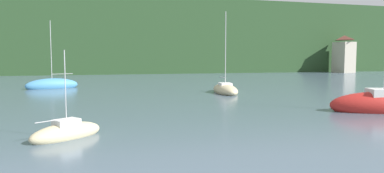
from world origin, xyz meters
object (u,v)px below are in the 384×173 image
at_px(sailboat_far_1, 52,85).
at_px(sailboat_mid_7, 383,105).
at_px(sailboat_mid_5, 67,133).
at_px(sailboat_far_0, 225,90).
at_px(shore_building_westcentral, 344,55).
at_px(mooring_buoy_mid, 355,101).

xyz_separation_m(sailboat_far_1, sailboat_mid_7, (27.90, -29.89, 0.13)).
bearing_deg(sailboat_mid_5, sailboat_far_0, 14.23).
xyz_separation_m(sailboat_far_0, sailboat_mid_5, (-16.83, -20.23, -0.08)).
xyz_separation_m(shore_building_westcentral, sailboat_far_1, (-75.06, -33.18, -4.73)).
bearing_deg(sailboat_mid_7, shore_building_westcentral, -106.49).
bearing_deg(sailboat_far_1, mooring_buoy_mid, 123.55).
bearing_deg(mooring_buoy_mid, shore_building_westcentral, 51.91).
bearing_deg(shore_building_westcentral, sailboat_mid_7, -126.78).
distance_m(sailboat_far_0, sailboat_mid_7, 18.63).
xyz_separation_m(sailboat_far_1, mooring_buoy_mid, (30.44, -23.73, -0.45)).
height_order(sailboat_far_1, sailboat_mid_5, sailboat_far_1).
height_order(sailboat_far_1, sailboat_mid_7, sailboat_mid_7).
distance_m(sailboat_far_1, sailboat_mid_5, 33.05).
distance_m(shore_building_westcentral, sailboat_far_0, 70.87).
bearing_deg(shore_building_westcentral, sailboat_mid_5, -137.01).
bearing_deg(sailboat_mid_5, sailboat_mid_7, -29.07).
xyz_separation_m(sailboat_mid_5, sailboat_mid_7, (23.60, 2.88, 0.27)).
bearing_deg(sailboat_far_0, mooring_buoy_mid, 46.46).
bearing_deg(sailboat_far_0, shore_building_westcentral, 136.98).
bearing_deg(mooring_buoy_mid, sailboat_mid_5, -160.93).
distance_m(sailboat_far_1, mooring_buoy_mid, 38.60).
height_order(shore_building_westcentral, mooring_buoy_mid, shore_building_westcentral).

